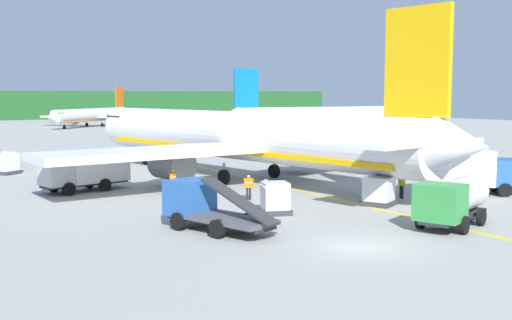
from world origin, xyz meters
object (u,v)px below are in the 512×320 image
(service_truck_pushback, at_px, (453,200))
(service_truck_baggage, at_px, (86,169))
(cargo_container_near, at_px, (6,164))
(crew_loader_right, at_px, (173,180))
(service_truck_fuel, at_px, (204,206))
(crew_supervisor, at_px, (57,163))
(crew_loader_left, at_px, (402,183))
(airliner_foreground, at_px, (242,137))
(cargo_container_mid, at_px, (378,191))
(cargo_container_far, at_px, (275,198))
(crew_marshaller, at_px, (249,185))
(airliner_far_taxiway, at_px, (92,115))
(airliner_mid_apron, at_px, (327,118))
(service_truck_catering, at_px, (474,170))

(service_truck_pushback, bearing_deg, service_truck_baggage, 121.40)
(cargo_container_near, xyz_separation_m, crew_loader_right, (7.97, -17.21, 0.15))
(service_truck_fuel, height_order, crew_loader_right, service_truck_fuel)
(service_truck_baggage, xyz_separation_m, cargo_container_near, (-3.33, 12.60, -0.64))
(crew_supervisor, bearing_deg, crew_loader_left, -54.21)
(crew_loader_left, bearing_deg, airliner_foreground, 109.60)
(cargo_container_mid, relative_size, cargo_container_far, 1.16)
(service_truck_baggage, xyz_separation_m, crew_marshaller, (7.98, -9.09, -0.57))
(service_truck_baggage, bearing_deg, airliner_foreground, -2.63)
(crew_marshaller, bearing_deg, cargo_container_mid, -43.91)
(airliner_far_taxiway, height_order, crew_supervisor, airliner_far_taxiway)
(crew_loader_left, bearing_deg, service_truck_fuel, -173.03)
(airliner_far_taxiway, relative_size, cargo_container_far, 11.35)
(service_truck_fuel, xyz_separation_m, cargo_container_mid, (12.07, 0.68, -0.30))
(airliner_foreground, distance_m, service_truck_pushback, 20.91)
(airliner_mid_apron, bearing_deg, crew_marshaller, -131.56)
(cargo_container_near, height_order, crew_loader_right, cargo_container_near)
(crew_supervisor, bearing_deg, crew_loader_right, -72.53)
(cargo_container_mid, distance_m, crew_loader_left, 3.23)
(airliner_foreground, bearing_deg, crew_supervisor, 139.92)
(airliner_far_taxiway, distance_m, service_truck_catering, 100.12)
(airliner_foreground, xyz_separation_m, cargo_container_mid, (1.62, -14.19, -2.51))
(crew_marshaller, bearing_deg, crew_loader_right, 126.77)
(cargo_container_far, xyz_separation_m, crew_supervisor, (-6.77, 23.51, 0.15))
(service_truck_catering, distance_m, crew_marshaller, 15.48)
(airliner_foreground, xyz_separation_m, crew_marshaller, (-4.26, -8.52, -2.44))
(airliner_mid_apron, xyz_separation_m, cargo_container_mid, (-34.16, -50.83, -2.11))
(cargo_container_far, distance_m, crew_supervisor, 24.46)
(cargo_container_mid, bearing_deg, crew_loader_left, 21.18)
(service_truck_fuel, height_order, service_truck_baggage, service_truck_baggage)
(cargo_container_far, bearing_deg, service_truck_fuel, -163.51)
(cargo_container_near, bearing_deg, service_truck_pushback, -64.26)
(service_truck_fuel, bearing_deg, crew_supervisor, 93.71)
(service_truck_baggage, bearing_deg, crew_loader_right, -44.86)
(airliner_mid_apron, distance_m, airliner_far_taxiway, 54.61)
(airliner_foreground, relative_size, service_truck_catering, 7.07)
(crew_supervisor, bearing_deg, cargo_container_near, 139.37)
(service_truck_pushback, height_order, cargo_container_far, service_truck_pushback)
(airliner_far_taxiway, bearing_deg, service_truck_baggage, -106.03)
(service_truck_baggage, xyz_separation_m, cargo_container_mid, (13.86, -14.75, -0.64))
(airliner_mid_apron, distance_m, crew_loader_left, 58.65)
(service_truck_pushback, xyz_separation_m, crew_loader_left, (3.84, 7.78, -0.41))
(airliner_far_taxiway, xyz_separation_m, cargo_container_near, (-27.86, -72.76, -1.51))
(airliner_far_taxiway, bearing_deg, cargo_container_far, -100.05)
(service_truck_baggage, relative_size, crew_loader_left, 3.82)
(airliner_foreground, distance_m, service_truck_catering, 17.51)
(airliner_mid_apron, height_order, service_truck_baggage, airliner_mid_apron)
(airliner_far_taxiway, xyz_separation_m, service_truck_pushback, (-11.49, -106.72, -0.99))
(service_truck_pushback, distance_m, cargo_container_mid, 6.68)
(service_truck_pushback, xyz_separation_m, cargo_container_near, (-16.37, 33.96, -0.52))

